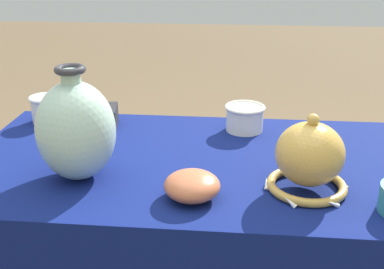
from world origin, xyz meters
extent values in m
cylinder|color=olive|center=(-0.58, 0.30, 0.36)|extent=(0.04, 0.04, 0.73)
cylinder|color=olive|center=(0.58, 0.30, 0.36)|extent=(0.04, 0.04, 0.73)
cube|color=olive|center=(0.00, 0.00, 0.74)|extent=(1.27, 0.69, 0.03)
cube|color=navy|center=(0.00, 0.00, 0.76)|extent=(1.29, 0.71, 0.01)
cube|color=navy|center=(0.00, -0.36, 0.66)|extent=(1.29, 0.01, 0.21)
ellipsoid|color=#A8CCB7|center=(-0.28, -0.14, 0.89)|extent=(0.20, 0.20, 0.26)
cylinder|color=#A8CCB7|center=(-0.28, -0.14, 1.04)|extent=(0.05, 0.05, 0.04)
torus|color=#2D2D33|center=(-0.28, -0.14, 1.06)|extent=(0.08, 0.08, 0.02)
torus|color=gold|center=(0.31, -0.15, 0.78)|extent=(0.20, 0.20, 0.02)
ellipsoid|color=gold|center=(0.31, -0.15, 0.86)|extent=(0.17, 0.17, 0.16)
sphere|color=gold|center=(0.31, -0.15, 0.95)|extent=(0.03, 0.03, 0.03)
cone|color=white|center=(0.41, -0.15, 0.78)|extent=(0.01, 0.04, 0.03)
cone|color=white|center=(0.36, -0.06, 0.78)|extent=(0.04, 0.03, 0.03)
cone|color=white|center=(0.26, -0.06, 0.78)|extent=(0.04, 0.03, 0.03)
cone|color=white|center=(0.21, -0.15, 0.78)|extent=(0.01, 0.04, 0.03)
cone|color=white|center=(0.26, -0.24, 0.78)|extent=(0.04, 0.03, 0.03)
cone|color=white|center=(0.36, -0.24, 0.78)|extent=(0.04, 0.03, 0.03)
cube|color=#232328|center=(-0.33, 0.22, 0.80)|extent=(0.14, 0.14, 0.07)
cube|color=#B23384|center=(-0.32, 0.16, 0.80)|extent=(0.11, 0.02, 0.06)
ellipsoid|color=#BC6642|center=(0.03, -0.22, 0.80)|extent=(0.14, 0.14, 0.07)
cylinder|color=white|center=(0.15, 0.24, 0.80)|extent=(0.12, 0.12, 0.08)
torus|color=white|center=(0.15, 0.24, 0.84)|extent=(0.13, 0.13, 0.01)
cylinder|color=white|center=(-0.52, 0.26, 0.81)|extent=(0.10, 0.10, 0.08)
torus|color=white|center=(-0.52, 0.26, 0.85)|extent=(0.11, 0.11, 0.01)
camera|label=1|loc=(0.12, -1.24, 1.35)|focal=45.00mm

